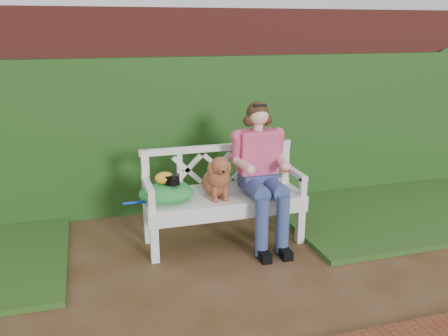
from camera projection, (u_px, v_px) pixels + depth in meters
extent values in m
plane|color=#402810|center=(206.00, 279.00, 3.91)|extent=(60.00, 60.00, 0.00)
cube|color=maroon|center=(163.00, 110.00, 5.34)|extent=(10.00, 0.30, 2.20)
cube|color=#255218|center=(167.00, 136.00, 5.21)|extent=(10.00, 0.18, 1.70)
cube|color=#173C12|center=(390.00, 208.00, 5.39)|extent=(2.60, 2.00, 0.05)
cube|color=black|center=(173.00, 179.00, 4.24)|extent=(0.14, 0.12, 0.08)
ellipsoid|color=gold|center=(164.00, 178.00, 4.24)|extent=(0.21, 0.18, 0.11)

